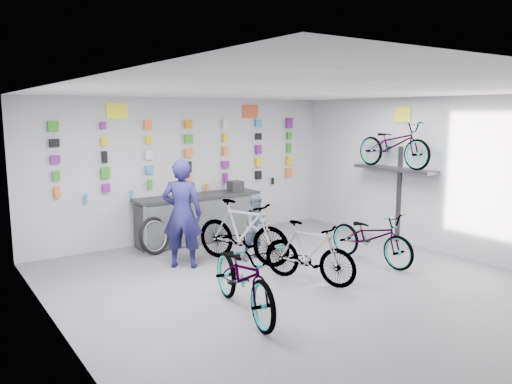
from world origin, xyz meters
TOP-DOWN VIEW (x-y plane):
  - floor at (0.00, 0.00)m, footprint 8.00×8.00m
  - ceiling at (0.00, 0.00)m, footprint 8.00×8.00m
  - wall_back at (0.00, 4.00)m, footprint 7.00×0.00m
  - wall_left at (-3.50, 0.00)m, footprint 0.00×8.00m
  - wall_right at (3.50, 0.00)m, footprint 0.00×8.00m
  - counter at (0.00, 3.54)m, footprint 2.70×0.66m
  - merch_wall at (0.11, 3.93)m, footprint 5.58×0.08m
  - wall_bracket at (3.33, 1.20)m, footprint 0.39×1.90m
  - sign_left at (-1.50, 3.98)m, footprint 0.42×0.02m
  - sign_right at (1.60, 3.98)m, footprint 0.42×0.02m
  - sign_side at (3.48, 1.20)m, footprint 0.02×0.40m
  - bike_left at (-1.30, -0.20)m, footprint 1.05×2.08m
  - bike_center at (0.24, 0.28)m, footprint 1.03×1.69m
  - bike_right at (1.88, 0.46)m, footprint 0.76×1.84m
  - bike_service at (-0.04, 1.78)m, footprint 1.29×1.95m
  - bike_wall at (3.25, 1.20)m, footprint 0.63×1.80m
  - clerk at (-1.06, 2.14)m, footprint 0.83×0.79m
  - customer at (0.28, 1.78)m, footprint 0.60×0.47m
  - spare_wheel at (-1.15, 3.17)m, footprint 0.76×0.42m
  - register at (0.92, 3.55)m, footprint 0.30×0.32m

SIDE VIEW (x-z plane):
  - floor at x=0.00m, z-range 0.00..0.00m
  - spare_wheel at x=-1.15m, z-range -0.01..0.73m
  - bike_right at x=1.88m, z-range 0.00..0.95m
  - counter at x=0.00m, z-range -0.01..0.99m
  - bike_center at x=0.24m, z-range 0.00..0.98m
  - bike_left at x=-1.30m, z-range 0.00..1.04m
  - bike_service at x=-0.04m, z-range 0.00..1.14m
  - customer at x=0.28m, z-range 0.00..1.22m
  - clerk at x=-1.06m, z-range 0.00..1.91m
  - register at x=0.92m, z-range 1.00..1.22m
  - wall_bracket at x=3.33m, z-range 0.46..2.46m
  - wall_back at x=0.00m, z-range -2.00..5.00m
  - wall_left at x=-3.50m, z-range -2.50..5.50m
  - wall_right at x=3.50m, z-range -2.50..5.50m
  - merch_wall at x=0.11m, z-range 1.02..2.58m
  - bike_wall at x=3.25m, z-range 1.58..2.53m
  - sign_side at x=3.48m, z-range 2.50..2.80m
  - sign_left at x=-1.50m, z-range 2.57..2.87m
  - sign_right at x=1.60m, z-range 2.57..2.87m
  - ceiling at x=0.00m, z-range 3.00..3.00m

